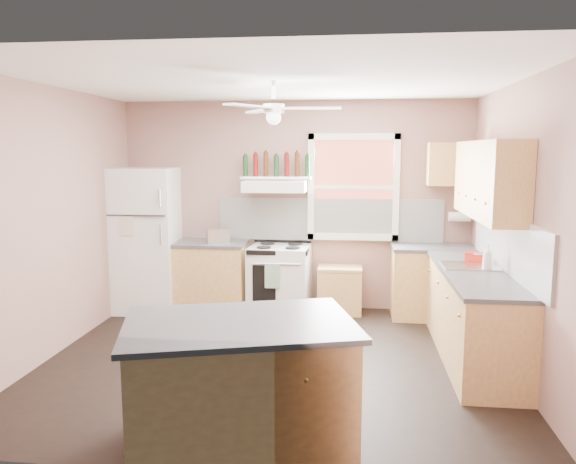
# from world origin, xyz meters

# --- Properties ---
(floor) EXTENTS (4.50, 4.50, 0.00)m
(floor) POSITION_xyz_m (0.00, 0.00, 0.00)
(floor) COLOR black
(floor) RESTS_ON ground
(ceiling) EXTENTS (4.50, 4.50, 0.00)m
(ceiling) POSITION_xyz_m (0.00, 0.00, 2.70)
(ceiling) COLOR white
(ceiling) RESTS_ON ground
(wall_back) EXTENTS (4.50, 0.05, 2.70)m
(wall_back) POSITION_xyz_m (0.00, 2.02, 1.35)
(wall_back) COLOR #8A655C
(wall_back) RESTS_ON ground
(wall_right) EXTENTS (0.05, 4.00, 2.70)m
(wall_right) POSITION_xyz_m (2.27, 0.00, 1.35)
(wall_right) COLOR #8A655C
(wall_right) RESTS_ON ground
(wall_left) EXTENTS (0.05, 4.00, 2.70)m
(wall_left) POSITION_xyz_m (-2.27, 0.00, 1.35)
(wall_left) COLOR #8A655C
(wall_left) RESTS_ON ground
(backsplash_back) EXTENTS (2.90, 0.03, 0.55)m
(backsplash_back) POSITION_xyz_m (0.45, 1.99, 1.18)
(backsplash_back) COLOR white
(backsplash_back) RESTS_ON wall_back
(backsplash_right) EXTENTS (0.03, 2.60, 0.55)m
(backsplash_right) POSITION_xyz_m (2.23, 0.30, 1.18)
(backsplash_right) COLOR white
(backsplash_right) RESTS_ON wall_right
(window_view) EXTENTS (1.00, 0.02, 1.20)m
(window_view) POSITION_xyz_m (0.75, 1.98, 1.60)
(window_view) COLOR brown
(window_view) RESTS_ON wall_back
(window_frame) EXTENTS (1.16, 0.07, 1.36)m
(window_frame) POSITION_xyz_m (0.75, 1.96, 1.60)
(window_frame) COLOR white
(window_frame) RESTS_ON wall_back
(refrigerator) EXTENTS (0.82, 0.80, 1.84)m
(refrigerator) POSITION_xyz_m (-1.90, 1.66, 0.92)
(refrigerator) COLOR white
(refrigerator) RESTS_ON floor
(base_cabinet_left) EXTENTS (0.90, 0.60, 0.86)m
(base_cabinet_left) POSITION_xyz_m (-1.06, 1.70, 0.43)
(base_cabinet_left) COLOR #A97946
(base_cabinet_left) RESTS_ON floor
(counter_left) EXTENTS (0.92, 0.62, 0.04)m
(counter_left) POSITION_xyz_m (-1.06, 1.70, 0.88)
(counter_left) COLOR #3D3D3F
(counter_left) RESTS_ON base_cabinet_left
(toaster) EXTENTS (0.32, 0.26, 0.18)m
(toaster) POSITION_xyz_m (-0.95, 1.67, 0.99)
(toaster) COLOR silver
(toaster) RESTS_ON counter_left
(stove) EXTENTS (0.78, 0.68, 0.86)m
(stove) POSITION_xyz_m (-0.16, 1.70, 0.43)
(stove) COLOR white
(stove) RESTS_ON floor
(range_hood) EXTENTS (0.78, 0.50, 0.14)m
(range_hood) POSITION_xyz_m (-0.23, 1.75, 1.62)
(range_hood) COLOR white
(range_hood) RESTS_ON wall_back
(bottle_shelf) EXTENTS (0.90, 0.26, 0.03)m
(bottle_shelf) POSITION_xyz_m (-0.23, 1.87, 1.72)
(bottle_shelf) COLOR white
(bottle_shelf) RESTS_ON range_hood
(cart) EXTENTS (0.55, 0.37, 0.55)m
(cart) POSITION_xyz_m (0.60, 1.75, 0.28)
(cart) COLOR #A97946
(cart) RESTS_ON floor
(base_cabinet_corner) EXTENTS (1.00, 0.60, 0.86)m
(base_cabinet_corner) POSITION_xyz_m (1.75, 1.70, 0.43)
(base_cabinet_corner) COLOR #A97946
(base_cabinet_corner) RESTS_ON floor
(base_cabinet_right) EXTENTS (0.60, 2.20, 0.86)m
(base_cabinet_right) POSITION_xyz_m (1.95, 0.30, 0.43)
(base_cabinet_right) COLOR #A97946
(base_cabinet_right) RESTS_ON floor
(counter_corner) EXTENTS (1.02, 0.62, 0.04)m
(counter_corner) POSITION_xyz_m (1.75, 1.70, 0.88)
(counter_corner) COLOR #3D3D3F
(counter_corner) RESTS_ON base_cabinet_corner
(counter_right) EXTENTS (0.62, 2.22, 0.04)m
(counter_right) POSITION_xyz_m (1.94, 0.30, 0.88)
(counter_right) COLOR #3D3D3F
(counter_right) RESTS_ON base_cabinet_right
(sink) EXTENTS (0.55, 0.45, 0.03)m
(sink) POSITION_xyz_m (1.94, 0.50, 0.90)
(sink) COLOR silver
(sink) RESTS_ON counter_right
(faucet) EXTENTS (0.03, 0.03, 0.14)m
(faucet) POSITION_xyz_m (2.10, 0.50, 0.97)
(faucet) COLOR silver
(faucet) RESTS_ON sink
(upper_cabinet_right) EXTENTS (0.33, 1.80, 0.76)m
(upper_cabinet_right) POSITION_xyz_m (2.08, 0.50, 1.78)
(upper_cabinet_right) COLOR #A97946
(upper_cabinet_right) RESTS_ON wall_right
(upper_cabinet_corner) EXTENTS (0.60, 0.33, 0.52)m
(upper_cabinet_corner) POSITION_xyz_m (1.95, 1.83, 1.90)
(upper_cabinet_corner) COLOR #A97946
(upper_cabinet_corner) RESTS_ON wall_back
(paper_towel) EXTENTS (0.26, 0.12, 0.12)m
(paper_towel) POSITION_xyz_m (2.07, 1.86, 1.25)
(paper_towel) COLOR white
(paper_towel) RESTS_ON wall_back
(island) EXTENTS (1.68, 1.31, 0.86)m
(island) POSITION_xyz_m (-0.02, -1.60, 0.43)
(island) COLOR #A97946
(island) RESTS_ON floor
(island_top) EXTENTS (1.79, 1.42, 0.04)m
(island_top) POSITION_xyz_m (-0.02, -1.60, 0.88)
(island_top) COLOR #3D3D3F
(island_top) RESTS_ON island
(ceiling_fan_hub) EXTENTS (0.20, 0.20, 0.08)m
(ceiling_fan_hub) POSITION_xyz_m (0.00, 0.00, 2.45)
(ceiling_fan_hub) COLOR white
(ceiling_fan_hub) RESTS_ON ceiling
(soap_bottle) EXTENTS (0.11, 0.12, 0.25)m
(soap_bottle) POSITION_xyz_m (2.06, 0.32, 1.02)
(soap_bottle) COLOR silver
(soap_bottle) RESTS_ON counter_right
(red_caddy) EXTENTS (0.21, 0.17, 0.10)m
(red_caddy) POSITION_xyz_m (2.03, 0.75, 0.95)
(red_caddy) COLOR red
(red_caddy) RESTS_ON counter_right
(wine_bottles) EXTENTS (0.86, 0.06, 0.31)m
(wine_bottles) POSITION_xyz_m (-0.23, 1.87, 1.88)
(wine_bottles) COLOR #143819
(wine_bottles) RESTS_ON bottle_shelf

